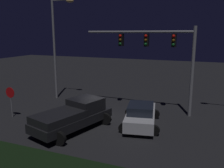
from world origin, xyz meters
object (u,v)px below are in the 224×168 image
object	(u,v)px
pickup_truck	(75,114)
stop_sign	(10,96)
street_lamp_left	(58,39)
traffic_signal_gantry	(159,48)
car_sedan	(141,115)

from	to	relation	value
pickup_truck	stop_sign	distance (m)	5.43
street_lamp_left	stop_sign	xyz separation A→B (m)	(-0.31, -5.71, -3.96)
stop_sign	street_lamp_left	bearing A→B (deg)	86.86
stop_sign	pickup_truck	bearing A→B (deg)	-2.36
stop_sign	traffic_signal_gantry	bearing A→B (deg)	27.93
traffic_signal_gantry	street_lamp_left	size ratio (longest dim) A/B	0.93
traffic_signal_gantry	stop_sign	distance (m)	11.30
pickup_truck	stop_sign	bearing A→B (deg)	104.14
street_lamp_left	stop_sign	bearing A→B (deg)	-93.14
pickup_truck	car_sedan	distance (m)	4.30
pickup_truck	car_sedan	xyz separation A→B (m)	(3.73, 2.12, -0.26)
street_lamp_left	stop_sign	world-z (taller)	street_lamp_left
street_lamp_left	pickup_truck	bearing A→B (deg)	-49.41
car_sedan	street_lamp_left	world-z (taller)	street_lamp_left
car_sedan	stop_sign	xyz separation A→B (m)	(-9.13, -1.90, 0.82)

